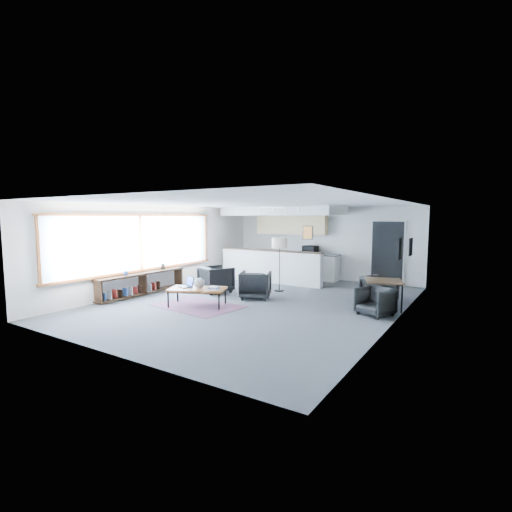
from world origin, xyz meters
The scene contains 21 objects.
room centered at (0.00, 0.00, 1.30)m, with size 7.02×9.02×2.62m.
window centered at (-3.46, -0.90, 1.46)m, with size 0.10×5.95×1.66m.
console centered at (-3.30, -1.05, 0.33)m, with size 0.35×3.00×0.80m.
kitchenette centered at (-1.20, 3.71, 1.38)m, with size 4.20×1.96×2.60m.
doorway centered at (2.30, 4.42, 1.07)m, with size 1.10×0.12×2.15m.
track_light centered at (-0.59, 2.20, 2.53)m, with size 1.60×0.07×0.15m.
wall_art_lower centered at (3.47, 0.40, 1.55)m, with size 0.03×0.38×0.48m.
wall_art_upper centered at (3.47, 1.70, 1.50)m, with size 0.03×0.34×0.44m.
kilim_rug centered at (-1.04, -1.20, 0.01)m, with size 2.26×1.66×0.01m.
coffee_table centered at (-1.04, -1.20, 0.42)m, with size 1.58×1.25×0.46m.
laptop centered at (-1.38, -1.20, 0.53)m, with size 0.46×0.42×0.26m.
ceramic_pot centered at (-0.96, -1.21, 0.59)m, with size 0.27×0.27×0.27m.
book_stack centered at (-0.57, -1.13, 0.50)m, with size 0.32×0.28×0.08m.
coaster centered at (-0.91, -1.40, 0.46)m, with size 0.10×0.10×0.01m.
armchair_left centered at (-1.72, 0.41, 0.43)m, with size 0.84×0.79×0.87m, color black.
armchair_right centered at (-0.28, 0.34, 0.42)m, with size 0.81×0.76×0.83m, color black.
floor_lamp centered at (-0.22, 1.60, 1.41)m, with size 0.52×0.52×1.62m.
dining_table centered at (3.00, 1.04, 0.65)m, with size 1.08×1.08×0.71m.
dining_chair_near centered at (3.00, 0.29, 0.30)m, with size 0.59×0.55×0.60m, color black.
dining_chair_far centered at (2.72, 1.76, 0.32)m, with size 0.63×0.59×0.64m, color black.
microwave centered at (-0.35, 4.15, 1.10)m, with size 0.51×0.28×0.35m, color black.
Camera 1 is at (5.14, -8.19, 2.24)m, focal length 26.00 mm.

